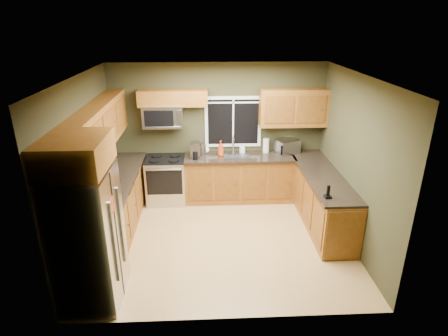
{
  "coord_description": "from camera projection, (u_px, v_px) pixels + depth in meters",
  "views": [
    {
      "loc": [
        -0.23,
        -5.4,
        3.48
      ],
      "look_at": [
        0.05,
        0.35,
        1.15
      ],
      "focal_mm": 30.0,
      "sensor_mm": 36.0,
      "label": 1
    }
  ],
  "objects": [
    {
      "name": "upper_cabinets_back_right",
      "position": [
        293.0,
        108.0,
        7.2
      ],
      "size": [
        1.3,
        0.33,
        0.72
      ],
      "primitive_type": "cube",
      "color": "brown",
      "rests_on": "back_wall"
    },
    {
      "name": "coffee_maker",
      "position": [
        195.0,
        151.0,
        7.19
      ],
      "size": [
        0.19,
        0.26,
        0.31
      ],
      "color": "slate",
      "rests_on": "countertop_back"
    },
    {
      "name": "kettle",
      "position": [
        202.0,
        149.0,
        7.36
      ],
      "size": [
        0.17,
        0.17,
        0.28
      ],
      "color": "#B7B7BC",
      "rests_on": "countertop_back"
    },
    {
      "name": "right_wall",
      "position": [
        355.0,
        162.0,
        5.9
      ],
      "size": [
        0.0,
        3.6,
        3.6
      ],
      "primitive_type": "plane",
      "rotation": [
        1.57,
        0.0,
        -1.57
      ],
      "color": "#33331C",
      "rests_on": "ground"
    },
    {
      "name": "base_cabinets_left",
      "position": [
        118.0,
        204.0,
        6.51
      ],
      "size": [
        0.6,
        2.65,
        0.9
      ],
      "primitive_type": "cube",
      "color": "brown",
      "rests_on": "ground"
    },
    {
      "name": "soap_bottle_a",
      "position": [
        221.0,
        148.0,
        7.32
      ],
      "size": [
        0.15,
        0.15,
        0.31
      ],
      "primitive_type": "imported",
      "rotation": [
        0.0,
        0.0,
        -0.35
      ],
      "color": "#BF3E12",
      "rests_on": "countertop_back"
    },
    {
      "name": "ceiling",
      "position": [
        222.0,
        76.0,
        5.3
      ],
      "size": [
        4.2,
        4.2,
        0.0
      ],
      "primitive_type": "plane",
      "rotation": [
        3.14,
        0.0,
        0.0
      ],
      "color": "white",
      "rests_on": "back_wall"
    },
    {
      "name": "upper_cabinets_back_left",
      "position": [
        173.0,
        98.0,
        7.02
      ],
      "size": [
        1.3,
        0.33,
        0.3
      ],
      "primitive_type": "cube",
      "color": "brown",
      "rests_on": "back_wall"
    },
    {
      "name": "microwave",
      "position": [
        163.0,
        116.0,
        7.11
      ],
      "size": [
        0.76,
        0.41,
        0.42
      ],
      "color": "#B7B7BC",
      "rests_on": "back_wall"
    },
    {
      "name": "left_wall",
      "position": [
        85.0,
        167.0,
        5.72
      ],
      "size": [
        0.0,
        3.6,
        3.6
      ],
      "primitive_type": "plane",
      "rotation": [
        1.57,
        0.0,
        1.57
      ],
      "color": "#33331C",
      "rests_on": "ground"
    },
    {
      "name": "base_cabinets_peninsula",
      "position": [
        320.0,
        198.0,
        6.73
      ],
      "size": [
        0.6,
        2.52,
        0.9
      ],
      "color": "brown",
      "rests_on": "ground"
    },
    {
      "name": "front_wall",
      "position": [
        229.0,
        224.0,
        4.14
      ],
      "size": [
        4.2,
        0.0,
        4.2
      ],
      "primitive_type": "plane",
      "rotation": [
        -1.57,
        0.0,
        0.0
      ],
      "color": "#33331C",
      "rests_on": "ground"
    },
    {
      "name": "upper_cabinet_over_fridge",
      "position": [
        75.0,
        154.0,
        4.27
      ],
      "size": [
        0.72,
        0.9,
        0.38
      ],
      "primitive_type": "cube",
      "color": "brown",
      "rests_on": "left_wall"
    },
    {
      "name": "range",
      "position": [
        166.0,
        180.0,
        7.45
      ],
      "size": [
        0.76,
        0.69,
        0.94
      ],
      "color": "#B7B7BC",
      "rests_on": "ground"
    },
    {
      "name": "upper_cabinets_left",
      "position": [
        100.0,
        126.0,
        5.97
      ],
      "size": [
        0.33,
        2.65,
        0.72
      ],
      "primitive_type": "cube",
      "color": "brown",
      "rests_on": "left_wall"
    },
    {
      "name": "refrigerator",
      "position": [
        88.0,
        238.0,
        4.7
      ],
      "size": [
        0.74,
        0.9,
        1.8
      ],
      "color": "#B7B7BC",
      "rests_on": "ground"
    },
    {
      "name": "cordless_phone",
      "position": [
        328.0,
        194.0,
        5.63
      ],
      "size": [
        0.1,
        0.1,
        0.21
      ],
      "color": "black",
      "rests_on": "countertop_peninsula"
    },
    {
      "name": "sink",
      "position": [
        234.0,
        155.0,
        7.36
      ],
      "size": [
        0.6,
        0.42,
        0.36
      ],
      "color": "slate",
      "rests_on": "countertop_back"
    },
    {
      "name": "countertop_back",
      "position": [
        240.0,
        157.0,
        7.36
      ],
      "size": [
        2.17,
        0.65,
        0.04
      ],
      "primitive_type": "cube",
      "color": "black",
      "rests_on": "base_cabinets_back"
    },
    {
      "name": "window",
      "position": [
        233.0,
        122.0,
        7.4
      ],
      "size": [
        1.12,
        0.03,
        1.02
      ],
      "color": "white",
      "rests_on": "back_wall"
    },
    {
      "name": "toaster_oven",
      "position": [
        287.0,
        146.0,
        7.47
      ],
      "size": [
        0.54,
        0.49,
        0.28
      ],
      "color": "#B7B7BC",
      "rests_on": "countertop_back"
    },
    {
      "name": "countertop_left",
      "position": [
        116.0,
        180.0,
        6.33
      ],
      "size": [
        0.65,
        2.65,
        0.04
      ],
      "primitive_type": "cube",
      "color": "black",
      "rests_on": "base_cabinets_left"
    },
    {
      "name": "base_cabinets_back",
      "position": [
        239.0,
        178.0,
        7.56
      ],
      "size": [
        2.17,
        0.6,
        0.9
      ],
      "primitive_type": "cube",
      "color": "brown",
      "rests_on": "ground"
    },
    {
      "name": "countertop_peninsula",
      "position": [
        322.0,
        174.0,
        6.56
      ],
      "size": [
        0.65,
        2.5,
        0.04
      ],
      "primitive_type": "cube",
      "color": "black",
      "rests_on": "base_cabinets_peninsula"
    },
    {
      "name": "back_wall",
      "position": [
        218.0,
        132.0,
        7.48
      ],
      "size": [
        4.2,
        0.0,
        4.2
      ],
      "primitive_type": "plane",
      "rotation": [
        1.57,
        0.0,
        0.0
      ],
      "color": "#33331C",
      "rests_on": "ground"
    },
    {
      "name": "floor",
      "position": [
        222.0,
        239.0,
        6.32
      ],
      "size": [
        4.2,
        4.2,
        0.0
      ],
      "primitive_type": "plane",
      "color": "tan",
      "rests_on": "ground"
    },
    {
      "name": "soap_bottle_b",
      "position": [
        242.0,
        148.0,
        7.5
      ],
      "size": [
        0.11,
        0.11,
        0.18
      ],
      "primitive_type": "imported",
      "rotation": [
        0.0,
        0.0,
        0.33
      ],
      "color": "white",
      "rests_on": "countertop_back"
    },
    {
      "name": "paper_towel_roll",
      "position": [
        266.0,
        146.0,
        7.51
      ],
      "size": [
        0.16,
        0.16,
        0.31
      ],
      "color": "white",
      "rests_on": "countertop_back"
    },
    {
      "name": "soap_bottle_c",
      "position": [
        206.0,
        149.0,
        7.49
      ],
      "size": [
        0.17,
        0.17,
        0.18
      ],
      "primitive_type": "imported",
      "rotation": [
        0.0,
        0.0,
        0.25
      ],
      "color": "white",
      "rests_on": "countertop_back"
    }
  ]
}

